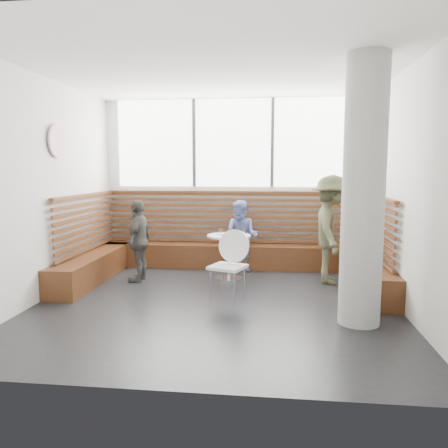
# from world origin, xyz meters

# --- Properties ---
(room) EXTENTS (5.00, 5.00, 3.20)m
(room) POSITION_xyz_m (0.00, 0.00, 1.60)
(room) COLOR silver
(room) RESTS_ON ground
(booth) EXTENTS (5.00, 2.50, 1.44)m
(booth) POSITION_xyz_m (0.00, 1.77, 0.41)
(booth) COLOR #432310
(booth) RESTS_ON ground
(concrete_column) EXTENTS (0.50, 0.50, 3.20)m
(concrete_column) POSITION_xyz_m (1.85, -0.60, 1.60)
(concrete_column) COLOR gray
(concrete_column) RESTS_ON ground
(wall_art) EXTENTS (0.03, 0.50, 0.50)m
(wall_art) POSITION_xyz_m (-2.46, 0.40, 2.30)
(wall_art) COLOR white
(wall_art) RESTS_ON room
(cafe_table) EXTENTS (0.74, 0.74, 0.76)m
(cafe_table) POSITION_xyz_m (0.04, 1.37, 0.55)
(cafe_table) COLOR silver
(cafe_table) RESTS_ON ground
(cafe_chair) EXTENTS (0.48, 0.47, 1.01)m
(cafe_chair) POSITION_xyz_m (0.15, 0.20, 0.60)
(cafe_chair) COLOR white
(cafe_chair) RESTS_ON ground
(adult_man) EXTENTS (0.75, 1.20, 1.79)m
(adult_man) POSITION_xyz_m (1.74, 1.33, 0.89)
(adult_man) COLOR #474830
(adult_man) RESTS_ON ground
(child_back) EXTENTS (0.74, 0.64, 1.31)m
(child_back) POSITION_xyz_m (0.22, 1.94, 0.66)
(child_back) COLOR #6A78B9
(child_back) RESTS_ON ground
(child_left) EXTENTS (0.39, 0.82, 1.37)m
(child_left) POSITION_xyz_m (-1.45, 1.10, 0.69)
(child_left) COLOR #484541
(child_left) RESTS_ON ground
(plate_near) EXTENTS (0.22, 0.22, 0.02)m
(plate_near) POSITION_xyz_m (-0.08, 1.43, 0.77)
(plate_near) COLOR white
(plate_near) RESTS_ON cafe_table
(plate_far) EXTENTS (0.20, 0.20, 0.01)m
(plate_far) POSITION_xyz_m (0.16, 1.55, 0.77)
(plate_far) COLOR white
(plate_far) RESTS_ON cafe_table
(glass_left) EXTENTS (0.07, 0.07, 0.11)m
(glass_left) POSITION_xyz_m (-0.10, 1.35, 0.82)
(glass_left) COLOR white
(glass_left) RESTS_ON cafe_table
(glass_mid) EXTENTS (0.07, 0.07, 0.11)m
(glass_mid) POSITION_xyz_m (0.07, 1.36, 0.82)
(glass_mid) COLOR white
(glass_mid) RESTS_ON cafe_table
(glass_right) EXTENTS (0.06, 0.06, 0.10)m
(glass_right) POSITION_xyz_m (0.26, 1.44, 0.81)
(glass_right) COLOR white
(glass_right) RESTS_ON cafe_table
(menu_card) EXTENTS (0.21, 0.16, 0.00)m
(menu_card) POSITION_xyz_m (0.10, 1.22, 0.77)
(menu_card) COLOR #A5C64C
(menu_card) RESTS_ON cafe_table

